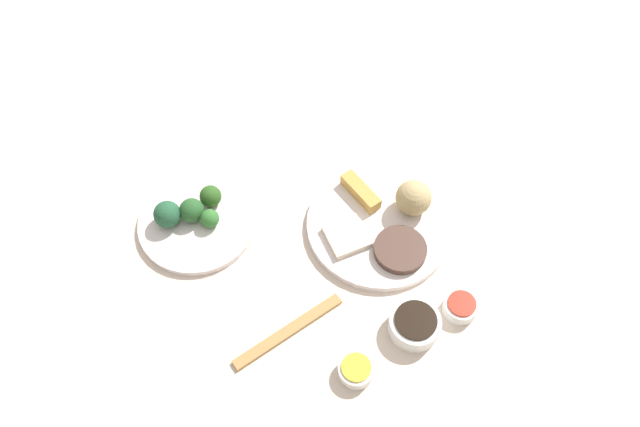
{
  "coord_description": "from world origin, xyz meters",
  "views": [
    {
      "loc": [
        0.23,
        0.63,
        1.06
      ],
      "look_at": [
        0.07,
        -0.0,
        0.06
      ],
      "focal_mm": 34.81,
      "sensor_mm": 36.0,
      "label": 1
    }
  ],
  "objects_px": {
    "main_plate": "(379,225)",
    "sauce_ramekin_hot_mustard": "(356,370)",
    "soy_sauce_bowl": "(414,325)",
    "broccoli_plate": "(198,222)",
    "sauce_ramekin_sweet_and_sour": "(460,307)",
    "chopsticks_pair": "(288,331)"
  },
  "relations": [
    {
      "from": "broccoli_plate",
      "to": "sauce_ramekin_sweet_and_sour",
      "type": "height_order",
      "value": "sauce_ramekin_sweet_and_sour"
    },
    {
      "from": "sauce_ramekin_sweet_and_sour",
      "to": "chopsticks_pair",
      "type": "height_order",
      "value": "sauce_ramekin_sweet_and_sour"
    },
    {
      "from": "sauce_ramekin_sweet_and_sour",
      "to": "broccoli_plate",
      "type": "bearing_deg",
      "value": -34.04
    },
    {
      "from": "main_plate",
      "to": "sauce_ramekin_hot_mustard",
      "type": "relative_size",
      "value": 4.57
    },
    {
      "from": "soy_sauce_bowl",
      "to": "chopsticks_pair",
      "type": "distance_m",
      "value": 0.22
    },
    {
      "from": "main_plate",
      "to": "sauce_ramekin_hot_mustard",
      "type": "xyz_separation_m",
      "value": [
        0.12,
        0.27,
        0.0
      ]
    },
    {
      "from": "main_plate",
      "to": "chopsticks_pair",
      "type": "distance_m",
      "value": 0.28
    },
    {
      "from": "soy_sauce_bowl",
      "to": "broccoli_plate",
      "type": "bearing_deg",
      "value": -42.05
    },
    {
      "from": "main_plate",
      "to": "sauce_ramekin_sweet_and_sour",
      "type": "distance_m",
      "value": 0.22
    },
    {
      "from": "sauce_ramekin_hot_mustard",
      "to": "main_plate",
      "type": "bearing_deg",
      "value": -114.25
    },
    {
      "from": "broccoli_plate",
      "to": "main_plate",
      "type": "bearing_deg",
      "value": 165.25
    },
    {
      "from": "sauce_ramekin_sweet_and_sour",
      "to": "chopsticks_pair",
      "type": "relative_size",
      "value": 0.28
    },
    {
      "from": "sauce_ramekin_hot_mustard",
      "to": "broccoli_plate",
      "type": "bearing_deg",
      "value": -58.49
    },
    {
      "from": "broccoli_plate",
      "to": "sauce_ramekin_sweet_and_sour",
      "type": "bearing_deg",
      "value": 145.96
    },
    {
      "from": "sauce_ramekin_sweet_and_sour",
      "to": "chopsticks_pair",
      "type": "distance_m",
      "value": 0.31
    },
    {
      "from": "sauce_ramekin_sweet_and_sour",
      "to": "chopsticks_pair",
      "type": "bearing_deg",
      "value": -5.76
    },
    {
      "from": "main_plate",
      "to": "sauce_ramekin_hot_mustard",
      "type": "distance_m",
      "value": 0.3
    },
    {
      "from": "main_plate",
      "to": "sauce_ramekin_hot_mustard",
      "type": "height_order",
      "value": "sauce_ramekin_hot_mustard"
    },
    {
      "from": "soy_sauce_bowl",
      "to": "sauce_ramekin_hot_mustard",
      "type": "relative_size",
      "value": 1.47
    },
    {
      "from": "chopsticks_pair",
      "to": "soy_sauce_bowl",
      "type": "bearing_deg",
      "value": 167.95
    },
    {
      "from": "broccoli_plate",
      "to": "sauce_ramekin_sweet_and_sour",
      "type": "xyz_separation_m",
      "value": [
        -0.44,
        0.3,
        0.01
      ]
    },
    {
      "from": "main_plate",
      "to": "soy_sauce_bowl",
      "type": "bearing_deg",
      "value": 89.63
    }
  ]
}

